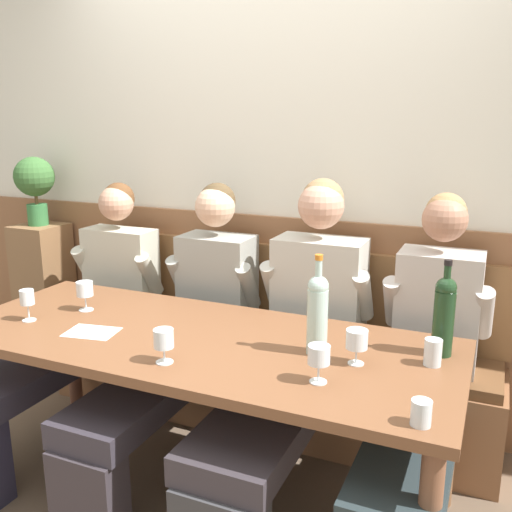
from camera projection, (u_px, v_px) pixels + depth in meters
room_wall_back at (280, 157)px, 2.97m from camera, size 6.80×0.08×2.80m
wood_wainscot_panel at (275, 313)px, 3.12m from camera, size 6.80×0.03×1.09m
wall_bench at (260, 371)px, 3.00m from camera, size 2.41×0.42×0.94m
dining_table at (196, 354)px, 2.31m from camera, size 2.11×0.84×0.73m
person_right_seat at (79, 317)px, 2.91m from camera, size 0.52×1.25×1.25m
person_left_seat at (186, 324)px, 2.70m from camera, size 0.48×1.27×1.28m
person_center_left_seat at (297, 338)px, 2.49m from camera, size 0.54×1.27×1.33m
person_center_right_seat at (426, 364)px, 2.26m from camera, size 0.46×1.27×1.29m
wine_bottle_amber_mid at (318, 312)px, 2.09m from camera, size 0.08×0.08×0.39m
wine_bottle_green_tall at (444, 313)px, 2.08m from camera, size 0.08×0.08×0.37m
wine_glass_near_bucket at (319, 357)px, 1.87m from camera, size 0.08×0.08×0.13m
wine_glass_center_rear at (357, 340)px, 2.01m from camera, size 0.08×0.08×0.13m
wine_glass_by_bottle at (27, 299)px, 2.45m from camera, size 0.06×0.06×0.14m
wine_glass_left_end at (164, 340)px, 2.02m from camera, size 0.07×0.07×0.13m
wine_glass_mid_right at (85, 290)px, 2.58m from camera, size 0.08×0.08×0.14m
water_tumbler_left at (433, 352)px, 2.01m from camera, size 0.06×0.06×0.10m
water_tumbler_right at (421, 413)px, 1.62m from camera, size 0.06×0.06×0.08m
tasting_sheet_left_guest at (92, 332)px, 2.34m from camera, size 0.23×0.19×0.00m
corner_pedestal at (46, 299)px, 3.57m from camera, size 0.28×0.28×0.96m
potted_plant at (35, 181)px, 3.39m from camera, size 0.24×0.24×0.42m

